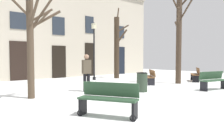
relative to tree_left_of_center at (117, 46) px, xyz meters
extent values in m
plane|color=white|center=(-3.19, -4.72, -2.40)|extent=(30.46, 30.46, 0.00)
cube|color=#BCB29E|center=(-3.19, 3.23, 1.38)|extent=(19.04, 0.40, 7.57)
cube|color=black|center=(-6.05, 3.01, -1.09)|extent=(1.30, 0.08, 2.63)
cube|color=#262D38|center=(-6.05, 3.01, 1.58)|extent=(1.17, 0.06, 1.11)
cube|color=black|center=(-3.17, 3.01, -1.19)|extent=(1.11, 0.08, 2.42)
cube|color=#262D38|center=(-3.17, 3.01, 1.49)|extent=(1.00, 0.06, 1.34)
cube|color=black|center=(-0.36, 3.01, -1.03)|extent=(0.90, 0.08, 2.74)
cube|color=#262D38|center=(-0.36, 3.01, 1.83)|extent=(0.81, 0.06, 1.38)
cube|color=black|center=(3.01, 3.01, -1.14)|extent=(1.24, 0.08, 2.53)
cube|color=#262D38|center=(3.01, 3.01, 1.48)|extent=(1.12, 0.06, 1.11)
cylinder|color=#382B1E|center=(-0.03, 0.00, -0.15)|extent=(0.38, 0.38, 4.50)
cylinder|color=#382B1E|center=(0.61, 0.05, 1.31)|extent=(1.34, 0.21, 0.73)
cylinder|color=#382B1E|center=(0.37, 0.34, 2.24)|extent=(0.92, 0.80, 1.50)
cylinder|color=#382B1E|center=(-0.39, -0.37, 1.19)|extent=(0.85, 0.88, 1.38)
cylinder|color=#382B1E|center=(0.43, -0.05, 0.69)|extent=(1.03, 0.25, 1.16)
cylinder|color=#423326|center=(0.43, -4.98, 0.35)|extent=(0.32, 0.32, 5.49)
cylinder|color=#423326|center=(0.08, -5.18, 1.34)|extent=(0.85, 0.58, 1.17)
cylinder|color=#423326|center=(0.71, -4.67, 1.02)|extent=(0.70, 0.76, 0.72)
cylinder|color=#423326|center=(0.26, -5.53, 1.82)|extent=(0.44, 1.20, 1.25)
cylinder|color=#423326|center=(0.69, -4.53, 2.36)|extent=(0.67, 1.03, 1.25)
cylinder|color=#4C3D2D|center=(-8.09, -4.21, -0.26)|extent=(0.25, 0.25, 4.29)
cylinder|color=#4C3D2D|center=(-7.58, -4.41, 0.58)|extent=(1.11, 0.53, 0.76)
cylinder|color=#4C3D2D|center=(-7.64, -4.41, 0.89)|extent=(1.00, 0.53, 1.54)
cylinder|color=#4C3D2D|center=(-8.59, -4.08, 1.15)|extent=(1.09, 0.35, 1.09)
cylinder|color=#4C3D2D|center=(-8.14, -4.88, 0.88)|extent=(0.20, 1.42, 1.26)
cylinder|color=#4C3D2D|center=(-7.62, -4.15, 0.76)|extent=(1.00, 0.20, 0.67)
cylinder|color=#4C3D2D|center=(-7.78, -4.43, 0.50)|extent=(0.70, 0.54, 0.83)
cylinder|color=black|center=(-2.09, 0.00, -0.66)|extent=(0.10, 0.10, 3.48)
cylinder|color=black|center=(-2.09, 0.00, -2.30)|extent=(0.22, 0.22, 0.20)
cube|color=beige|center=(-2.09, 0.00, 1.26)|extent=(0.24, 0.24, 0.36)
cone|color=black|center=(-2.09, 0.00, 1.44)|extent=(0.30, 0.30, 0.14)
cylinder|color=#2D3D2D|center=(-3.67, -5.80, -1.98)|extent=(0.48, 0.48, 0.83)
torus|color=black|center=(-3.67, -5.80, -1.55)|extent=(0.51, 0.51, 0.04)
cube|color=#2D4C33|center=(-7.64, -8.20, -1.92)|extent=(1.10, 1.58, 0.05)
cube|color=#2D4C33|center=(-7.48, -8.11, -1.70)|extent=(0.81, 1.42, 0.37)
cube|color=black|center=(-7.98, -7.56, -2.16)|extent=(0.36, 0.23, 0.48)
torus|color=black|center=(-8.12, -7.63, -2.32)|extent=(0.11, 0.16, 0.17)
cube|color=black|center=(-7.30, -8.83, -2.16)|extent=(0.36, 0.23, 0.48)
torus|color=black|center=(-7.44, -8.91, -2.32)|extent=(0.11, 0.16, 0.17)
cube|color=brown|center=(-1.06, -3.99, -1.98)|extent=(1.39, 1.55, 0.05)
cube|color=brown|center=(-0.92, -4.11, -1.76)|extent=(1.15, 1.35, 0.35)
cube|color=black|center=(-0.57, -3.39, -2.19)|extent=(0.33, 0.29, 0.42)
torus|color=black|center=(-0.69, -3.29, -2.32)|extent=(0.13, 0.15, 0.17)
cube|color=black|center=(-1.56, -4.58, -2.19)|extent=(0.33, 0.29, 0.42)
torus|color=black|center=(-1.68, -4.48, -2.32)|extent=(0.13, 0.15, 0.17)
cube|color=#2D4C33|center=(-0.65, -7.66, -1.94)|extent=(1.69, 0.72, 0.05)
cube|color=#2D4C33|center=(-0.61, -7.47, -1.71)|extent=(1.63, 0.42, 0.37)
cube|color=black|center=(-1.39, -7.52, -2.17)|extent=(0.13, 0.38, 0.46)
torus|color=black|center=(-1.42, -7.68, -2.32)|extent=(0.17, 0.06, 0.17)
cube|color=black|center=(0.10, -7.80, -2.17)|extent=(0.13, 0.38, 0.46)
cube|color=brown|center=(2.33, -4.95, -1.95)|extent=(1.56, 1.27, 0.05)
cube|color=brown|center=(2.44, -5.11, -1.72)|extent=(1.36, 0.99, 0.39)
cube|color=black|center=(2.94, -4.53, -2.18)|extent=(0.27, 0.35, 0.45)
torus|color=black|center=(2.84, -4.39, -2.32)|extent=(0.16, 0.12, 0.17)
cube|color=black|center=(1.72, -5.38, -2.18)|extent=(0.27, 0.35, 0.45)
torus|color=black|center=(1.63, -5.24, -2.32)|extent=(0.16, 0.12, 0.17)
cylinder|color=black|center=(-5.61, -4.10, -2.00)|extent=(0.14, 0.14, 0.81)
cylinder|color=black|center=(-5.43, -4.14, -2.00)|extent=(0.14, 0.14, 0.81)
cube|color=#4C4233|center=(-5.52, -4.12, -1.28)|extent=(0.41, 0.29, 0.62)
sphere|color=#9E755B|center=(-5.52, -4.12, -0.83)|extent=(0.22, 0.22, 0.22)
camera|label=1|loc=(-11.35, -12.70, -0.86)|focal=36.76mm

